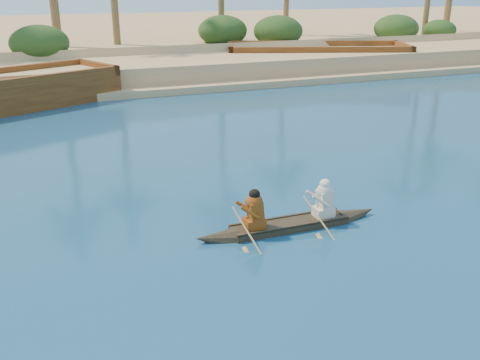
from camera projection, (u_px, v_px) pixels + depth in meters
name	position (u px, v px, depth m)	size (l,w,h in m)	color
canoe	(290.00, 219.00, 12.47)	(4.62, 0.64, 1.27)	#372E1E
barge_right	(317.00, 59.00, 34.81)	(12.21, 7.51, 1.93)	brown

